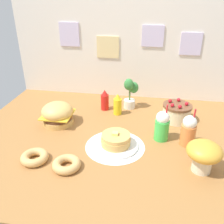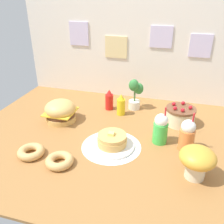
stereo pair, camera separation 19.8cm
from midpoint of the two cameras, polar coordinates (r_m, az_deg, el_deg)
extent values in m
cube|color=#9E6B38|center=(1.96, -2.25, -6.34)|extent=(2.38, 1.75, 0.02)
cube|color=silver|center=(2.56, 1.50, 14.46)|extent=(2.38, 0.03, 1.02)
cube|color=silver|center=(2.66, -12.20, 17.36)|extent=(0.21, 0.01, 0.24)
cube|color=beige|center=(2.57, -3.28, 14.94)|extent=(0.23, 0.01, 0.22)
cube|color=silver|center=(2.49, 7.22, 17.25)|extent=(0.21, 0.01, 0.20)
cube|color=silver|center=(2.51, 15.84, 15.10)|extent=(0.20, 0.01, 0.21)
cylinder|color=white|center=(1.85, -2.38, -8.13)|extent=(0.45, 0.45, 0.00)
cylinder|color=#DBA859|center=(2.22, -15.00, -2.09)|extent=(0.27, 0.27, 0.05)
cylinder|color=#59331E|center=(2.20, -15.13, -1.15)|extent=(0.24, 0.24, 0.04)
cube|color=yellow|center=(2.19, -15.20, -0.62)|extent=(0.25, 0.25, 0.01)
ellipsoid|color=#E5B260|center=(2.17, -15.30, 0.12)|extent=(0.27, 0.27, 0.15)
cylinder|color=white|center=(1.85, -2.38, -7.88)|extent=(0.35, 0.35, 0.02)
cylinder|color=#E0AD5B|center=(1.83, -2.26, -7.31)|extent=(0.22, 0.22, 0.03)
cylinder|color=#E0AD5B|center=(1.82, -2.23, -6.56)|extent=(0.22, 0.22, 0.03)
cylinder|color=#E0AD5B|center=(1.80, -2.23, -5.79)|extent=(0.22, 0.22, 0.03)
cube|color=#F7E072|center=(1.79, -2.45, -5.16)|extent=(0.04, 0.04, 0.02)
cylinder|color=beige|center=(2.22, 12.47, -0.41)|extent=(0.25, 0.25, 0.13)
cylinder|color=brown|center=(2.19, 12.67, 1.38)|extent=(0.26, 0.26, 0.02)
sphere|color=red|center=(2.18, 14.66, 1.82)|extent=(0.03, 0.03, 0.03)
sphere|color=red|center=(2.24, 12.96, 2.76)|extent=(0.03, 0.03, 0.03)
sphere|color=red|center=(2.20, 11.00, 2.49)|extent=(0.03, 0.03, 0.03)
sphere|color=red|center=(2.13, 11.42, 1.51)|extent=(0.03, 0.03, 0.03)
sphere|color=red|center=(2.11, 13.11, 1.16)|extent=(0.03, 0.03, 0.03)
cylinder|color=red|center=(2.37, -4.10, 2.26)|extent=(0.08, 0.08, 0.15)
cone|color=red|center=(2.33, -4.18, 4.55)|extent=(0.06, 0.06, 0.05)
cylinder|color=yellow|center=(2.27, -1.17, 1.23)|extent=(0.08, 0.08, 0.15)
cone|color=yellow|center=(2.23, -1.20, 3.60)|extent=(0.06, 0.06, 0.05)
cylinder|color=green|center=(1.91, 8.67, -4.28)|extent=(0.11, 0.11, 0.16)
sphere|color=white|center=(1.86, 8.90, -1.39)|extent=(0.10, 0.10, 0.10)
cylinder|color=red|center=(1.85, 9.67, -0.54)|extent=(0.01, 0.04, 0.16)
cylinder|color=orange|center=(1.89, 14.52, -5.27)|extent=(0.11, 0.11, 0.16)
sphere|color=white|center=(1.84, 14.91, -2.37)|extent=(0.10, 0.10, 0.10)
cylinder|color=red|center=(1.83, 15.73, -1.51)|extent=(0.01, 0.03, 0.16)
torus|color=tan|center=(1.81, -20.78, -10.01)|extent=(0.19, 0.19, 0.06)
torus|color=pink|center=(1.81, -20.80, -9.91)|extent=(0.18, 0.18, 0.05)
torus|color=tan|center=(1.69, -14.02, -11.95)|extent=(0.19, 0.19, 0.06)
torus|color=#F2E5C6|center=(1.68, -14.04, -11.84)|extent=(0.18, 0.18, 0.05)
cylinder|color=white|center=(2.42, 1.76, 1.90)|extent=(0.11, 0.11, 0.08)
cylinder|color=#4C7238|center=(2.37, 1.80, 4.36)|extent=(0.02, 0.02, 0.14)
ellipsoid|color=#38843D|center=(2.34, 2.70, 5.70)|extent=(0.09, 0.06, 0.11)
ellipsoid|color=#38843D|center=(2.37, 1.58, 6.51)|extent=(0.09, 0.06, 0.11)
ellipsoid|color=#38843D|center=(2.30, 1.51, 6.39)|extent=(0.09, 0.06, 0.11)
cylinder|color=beige|center=(1.68, 17.12, -11.70)|extent=(0.12, 0.12, 0.10)
ellipsoid|color=gold|center=(1.62, 17.61, -8.87)|extent=(0.22, 0.22, 0.12)
camera|label=1|loc=(0.10, -92.86, -1.46)|focal=38.95mm
camera|label=2|loc=(0.10, 87.14, 1.46)|focal=38.95mm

